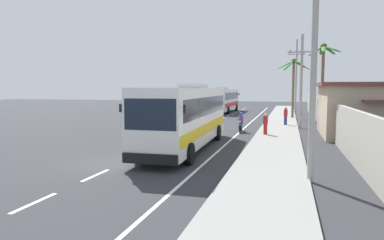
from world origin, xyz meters
TOP-DOWN VIEW (x-y plane):
  - ground_plane at (0.00, 0.00)m, footprint 160.00×160.00m
  - sidewalk_kerb at (6.80, 10.00)m, footprint 3.20×90.00m
  - lane_markings at (2.27, 14.42)m, footprint 3.91×71.00m
  - boundary_wall at (10.60, 14.00)m, footprint 0.24×60.00m
  - coach_bus_foreground at (1.78, 4.83)m, footprint 3.21×12.34m
  - coach_bus_far_lane at (-1.70, 35.70)m, footprint 2.92×11.55m
  - motorcycle_beside_bus at (3.82, 13.36)m, footprint 0.56×1.96m
  - pedestrian_near_kerb at (5.92, 11.35)m, footprint 0.36×0.36m
  - pedestrian_midwalk at (7.30, 18.77)m, footprint 0.36×0.36m
  - utility_pole_nearest at (8.35, -1.01)m, footprint 3.19×0.24m
  - utility_pole_mid at (8.57, 17.49)m, footprint 2.46×0.24m
  - utility_pole_far at (8.45, 35.99)m, footprint 2.30×0.24m
  - palm_nearest at (8.01, 27.31)m, footprint 3.73×3.50m
  - palm_second at (10.22, 15.88)m, footprint 2.79×2.89m

SIDE VIEW (x-z plane):
  - ground_plane at x=0.00m, z-range 0.00..0.00m
  - lane_markings at x=2.27m, z-range 0.00..0.01m
  - sidewalk_kerb at x=6.80m, z-range 0.00..0.14m
  - motorcycle_beside_bus at x=3.82m, z-range -0.15..1.47m
  - pedestrian_near_kerb at x=5.92m, z-range 0.17..1.74m
  - pedestrian_midwalk at x=7.30m, z-range 0.18..1.84m
  - boundary_wall at x=10.60m, z-range 0.00..2.55m
  - coach_bus_far_lane at x=-1.70m, z-range 0.08..3.83m
  - coach_bus_foreground at x=1.78m, z-range 0.08..3.94m
  - utility_pole_mid at x=8.57m, z-range 0.19..8.48m
  - palm_nearest at x=8.01m, z-range 1.62..8.63m
  - utility_pole_far at x=8.45m, z-range 0.17..10.52m
  - palm_second at x=10.22m, z-range 1.81..9.07m
  - utility_pole_nearest at x=8.35m, z-range 0.27..10.68m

